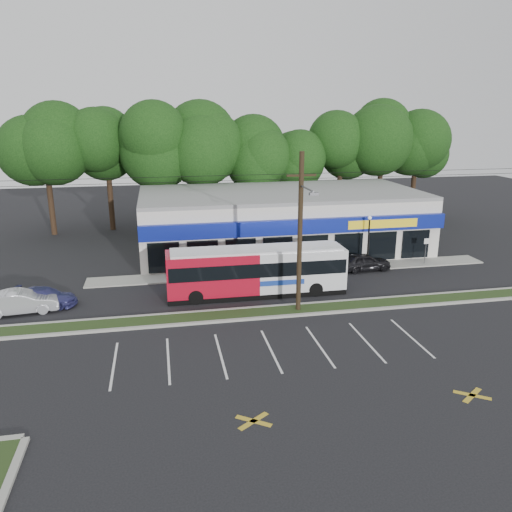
{
  "coord_description": "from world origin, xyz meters",
  "views": [
    {
      "loc": [
        -5.34,
        -27.45,
        12.29
      ],
      "look_at": [
        1.06,
        5.0,
        2.6
      ],
      "focal_mm": 35.0,
      "sensor_mm": 36.0,
      "label": 1
    }
  ],
  "objects_px": {
    "car_silver": "(21,302)",
    "pedestrian_b": "(328,268)",
    "utility_pole": "(298,228)",
    "car_dark": "(365,262)",
    "pedestrian_a": "(265,273)",
    "metrobus": "(257,270)",
    "lamp_post": "(369,235)",
    "sign_post": "(426,246)",
    "car_blue": "(44,297)"
  },
  "relations": [
    {
      "from": "pedestrian_a",
      "to": "pedestrian_b",
      "type": "height_order",
      "value": "pedestrian_a"
    },
    {
      "from": "sign_post",
      "to": "car_silver",
      "type": "distance_m",
      "value": 30.53
    },
    {
      "from": "lamp_post",
      "to": "utility_pole",
      "type": "bearing_deg",
      "value": -136.05
    },
    {
      "from": "pedestrian_a",
      "to": "lamp_post",
      "type": "bearing_deg",
      "value": 174.58
    },
    {
      "from": "car_dark",
      "to": "car_blue",
      "type": "relative_size",
      "value": 0.98
    },
    {
      "from": "pedestrian_b",
      "to": "car_silver",
      "type": "bearing_deg",
      "value": 41.26
    },
    {
      "from": "sign_post",
      "to": "car_dark",
      "type": "height_order",
      "value": "sign_post"
    },
    {
      "from": "lamp_post",
      "to": "car_blue",
      "type": "relative_size",
      "value": 1.02
    },
    {
      "from": "utility_pole",
      "to": "car_silver",
      "type": "bearing_deg",
      "value": 169.63
    },
    {
      "from": "utility_pole",
      "to": "metrobus",
      "type": "distance_m",
      "value": 5.44
    },
    {
      "from": "utility_pole",
      "to": "car_silver",
      "type": "xyz_separation_m",
      "value": [
        -17.01,
        3.11,
        -4.67
      ]
    },
    {
      "from": "lamp_post",
      "to": "sign_post",
      "type": "relative_size",
      "value": 1.91
    },
    {
      "from": "metrobus",
      "to": "pedestrian_a",
      "type": "bearing_deg",
      "value": 60.58
    },
    {
      "from": "car_dark",
      "to": "car_silver",
      "type": "distance_m",
      "value": 25.0
    },
    {
      "from": "sign_post",
      "to": "car_silver",
      "type": "xyz_separation_m",
      "value": [
        -30.18,
        -4.54,
        -0.82
      ]
    },
    {
      "from": "utility_pole",
      "to": "pedestrian_b",
      "type": "distance_m",
      "value": 8.11
    },
    {
      "from": "car_blue",
      "to": "pedestrian_b",
      "type": "xyz_separation_m",
      "value": [
        19.8,
        1.33,
        0.31
      ]
    },
    {
      "from": "utility_pole",
      "to": "lamp_post",
      "type": "relative_size",
      "value": 11.76
    },
    {
      "from": "sign_post",
      "to": "metrobus",
      "type": "bearing_deg",
      "value": -164.8
    },
    {
      "from": "car_silver",
      "to": "pedestrian_b",
      "type": "distance_m",
      "value": 21.11
    },
    {
      "from": "sign_post",
      "to": "car_blue",
      "type": "distance_m",
      "value": 29.23
    },
    {
      "from": "car_silver",
      "to": "pedestrian_a",
      "type": "bearing_deg",
      "value": -89.44
    },
    {
      "from": "car_silver",
      "to": "pedestrian_b",
      "type": "xyz_separation_m",
      "value": [
        20.98,
        2.34,
        0.17
      ]
    },
    {
      "from": "car_blue",
      "to": "car_dark",
      "type": "bearing_deg",
      "value": -68.74
    },
    {
      "from": "utility_pole",
      "to": "car_dark",
      "type": "bearing_deg",
      "value": 43.08
    },
    {
      "from": "sign_post",
      "to": "metrobus",
      "type": "relative_size",
      "value": 0.18
    },
    {
      "from": "sign_post",
      "to": "car_blue",
      "type": "height_order",
      "value": "sign_post"
    },
    {
      "from": "lamp_post",
      "to": "sign_post",
      "type": "distance_m",
      "value": 5.13
    },
    {
      "from": "metrobus",
      "to": "car_blue",
      "type": "distance_m",
      "value": 14.06
    },
    {
      "from": "utility_pole",
      "to": "pedestrian_b",
      "type": "height_order",
      "value": "utility_pole"
    },
    {
      "from": "car_blue",
      "to": "pedestrian_a",
      "type": "relative_size",
      "value": 2.22
    },
    {
      "from": "lamp_post",
      "to": "pedestrian_b",
      "type": "height_order",
      "value": "lamp_post"
    },
    {
      "from": "metrobus",
      "to": "pedestrian_b",
      "type": "distance_m",
      "value": 6.16
    },
    {
      "from": "utility_pole",
      "to": "car_dark",
      "type": "relative_size",
      "value": 12.21
    },
    {
      "from": "lamp_post",
      "to": "metrobus",
      "type": "height_order",
      "value": "lamp_post"
    },
    {
      "from": "utility_pole",
      "to": "lamp_post",
      "type": "bearing_deg",
      "value": 43.95
    },
    {
      "from": "sign_post",
      "to": "pedestrian_a",
      "type": "bearing_deg",
      "value": -170.53
    },
    {
      "from": "lamp_post",
      "to": "car_dark",
      "type": "bearing_deg",
      "value": -125.65
    },
    {
      "from": "sign_post",
      "to": "car_dark",
      "type": "bearing_deg",
      "value": -174.96
    },
    {
      "from": "lamp_post",
      "to": "pedestrian_b",
      "type": "xyz_separation_m",
      "value": [
        -4.2,
        -2.42,
        -1.76
      ]
    },
    {
      "from": "utility_pole",
      "to": "pedestrian_a",
      "type": "relative_size",
      "value": 26.67
    },
    {
      "from": "car_blue",
      "to": "pedestrian_a",
      "type": "height_order",
      "value": "pedestrian_a"
    },
    {
      "from": "sign_post",
      "to": "pedestrian_a",
      "type": "relative_size",
      "value": 1.19
    },
    {
      "from": "car_silver",
      "to": "utility_pole",
      "type": "bearing_deg",
      "value": -107.55
    },
    {
      "from": "car_silver",
      "to": "pedestrian_b",
      "type": "height_order",
      "value": "pedestrian_b"
    },
    {
      "from": "metrobus",
      "to": "car_silver",
      "type": "bearing_deg",
      "value": -177.74
    },
    {
      "from": "pedestrian_a",
      "to": "pedestrian_b",
      "type": "distance_m",
      "value": 4.81
    },
    {
      "from": "pedestrian_a",
      "to": "pedestrian_b",
      "type": "xyz_separation_m",
      "value": [
        4.8,
        0.14,
        -0.02
      ]
    },
    {
      "from": "utility_pole",
      "to": "sign_post",
      "type": "bearing_deg",
      "value": 30.15
    },
    {
      "from": "utility_pole",
      "to": "sign_post",
      "type": "relative_size",
      "value": 22.47
    }
  ]
}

